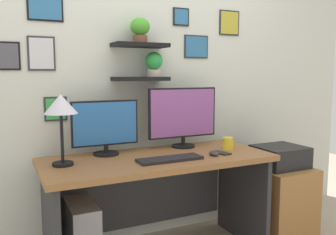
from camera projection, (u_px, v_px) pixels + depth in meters
back_wall_assembly at (135, 69)px, 2.80m from camera, size 4.40×0.24×2.70m
desk at (155, 184)px, 2.56m from camera, size 1.58×0.68×0.75m
monitor_left at (105, 127)px, 2.52m from camera, size 0.48×0.18×0.38m
monitor_right at (183, 116)px, 2.78m from camera, size 0.57×0.18×0.46m
keyboard at (170, 159)px, 2.37m from camera, size 0.44×0.14×0.02m
computer_mouse at (214, 154)px, 2.51m from camera, size 0.06×0.09×0.03m
desk_lamp at (61, 108)px, 2.20m from camera, size 0.20×0.20×0.45m
cell_phone at (221, 153)px, 2.58m from camera, size 0.09×0.15×0.01m
coffee_mug at (228, 143)px, 2.72m from camera, size 0.08×0.08×0.09m
drawer_cabinet at (278, 200)px, 2.97m from camera, size 0.44×0.50×0.56m
printer at (280, 156)px, 2.93m from camera, size 0.38×0.34×0.17m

